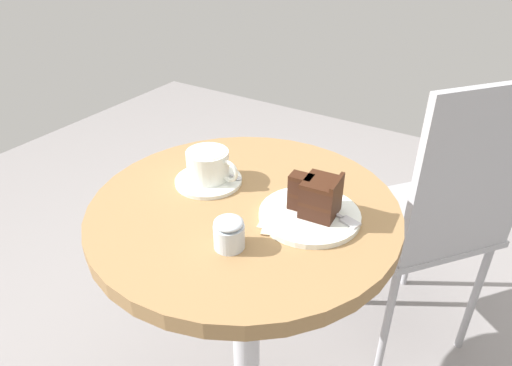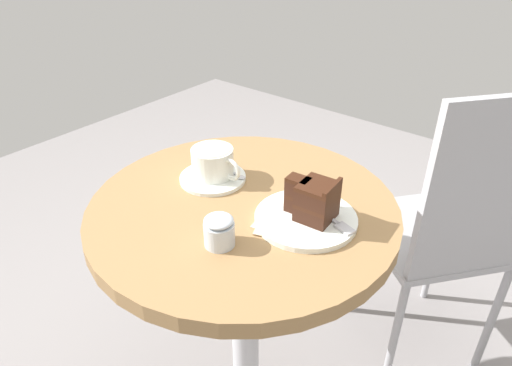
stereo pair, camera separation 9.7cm
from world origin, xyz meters
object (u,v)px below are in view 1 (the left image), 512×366
at_px(cake_slice, 318,196).
at_px(fork, 335,214).
at_px(cake_plate, 310,215).
at_px(cafe_chair, 440,209).
at_px(saucer, 209,181).
at_px(teaspoon, 228,174).
at_px(napkin, 299,217).
at_px(sugar_pot, 229,233).
at_px(coffee_cup, 209,164).

bearing_deg(cake_slice, fork, 19.74).
bearing_deg(cake_plate, cafe_chair, 69.30).
height_order(saucer, fork, fork).
bearing_deg(teaspoon, cafe_chair, 55.57).
bearing_deg(cake_plate, napkin, -147.94).
height_order(saucer, cafe_chair, cafe_chair).
relative_size(cake_plate, cake_slice, 1.99).
xyz_separation_m(teaspoon, sugar_pot, (0.14, -0.20, 0.02)).
bearing_deg(fork, cafe_chair, 90.00).
relative_size(fork, sugar_pot, 2.44).
bearing_deg(fork, cake_plate, -139.58).
bearing_deg(napkin, cake_plate, 32.06).
distance_m(fork, sugar_pot, 0.22).
distance_m(saucer, coffee_cup, 0.04).
relative_size(cafe_chair, sugar_pot, 15.24).
bearing_deg(cake_plate, cake_slice, 34.90).
height_order(cake_slice, cafe_chair, cafe_chair).
distance_m(saucer, sugar_pot, 0.24).
distance_m(cake_plate, napkin, 0.02).
bearing_deg(napkin, sugar_pot, -113.63).
distance_m(saucer, napkin, 0.24).
relative_size(teaspoon, cafe_chair, 0.11).
bearing_deg(coffee_cup, saucer, -70.51).
bearing_deg(teaspoon, cake_plate, -1.55).
bearing_deg(sugar_pot, cake_plate, 62.46).
distance_m(cake_plate, cafe_chair, 0.56).
xyz_separation_m(cake_slice, sugar_pot, (-0.10, -0.17, -0.02)).
xyz_separation_m(coffee_cup, cake_slice, (0.27, 0.00, 0.01)).
distance_m(teaspoon, cake_plate, 0.23).
bearing_deg(fork, saucer, -159.90).
height_order(saucer, cake_plate, cake_plate).
xyz_separation_m(teaspoon, cafe_chair, (0.41, 0.45, -0.21)).
distance_m(fork, napkin, 0.07).
bearing_deg(saucer, cafe_chair, 47.68).
distance_m(napkin, sugar_pot, 0.17).
height_order(cake_plate, napkin, cake_plate).
relative_size(fork, cafe_chair, 0.16).
distance_m(coffee_cup, fork, 0.31).
relative_size(napkin, cafe_chair, 0.19).
bearing_deg(teaspoon, napkin, -5.47).
xyz_separation_m(cake_slice, fork, (0.03, 0.01, -0.04)).
relative_size(coffee_cup, cake_slice, 1.26).
bearing_deg(saucer, fork, 3.57).
distance_m(napkin, cafe_chair, 0.57).
xyz_separation_m(saucer, sugar_pot, (0.17, -0.16, 0.03)).
bearing_deg(sugar_pot, fork, 54.53).
bearing_deg(napkin, cafe_chair, 67.87).
xyz_separation_m(cake_plate, sugar_pot, (-0.08, -0.16, 0.03)).
bearing_deg(cake_plate, sugar_pot, -117.54).
distance_m(cafe_chair, sugar_pot, 0.74).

